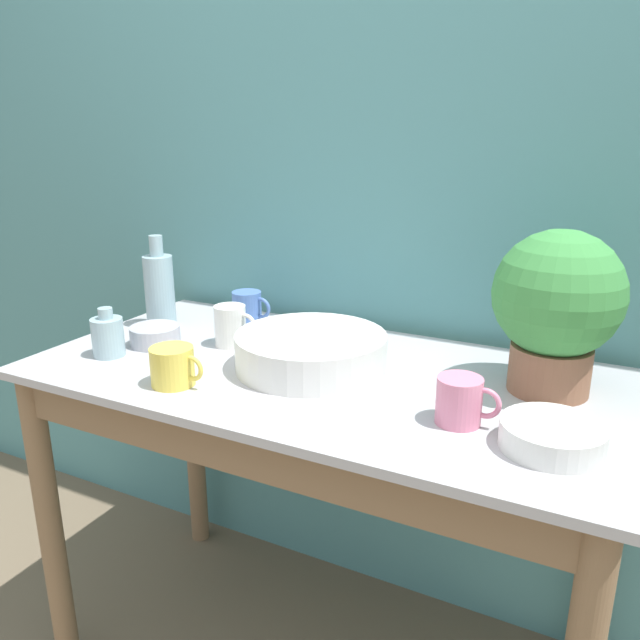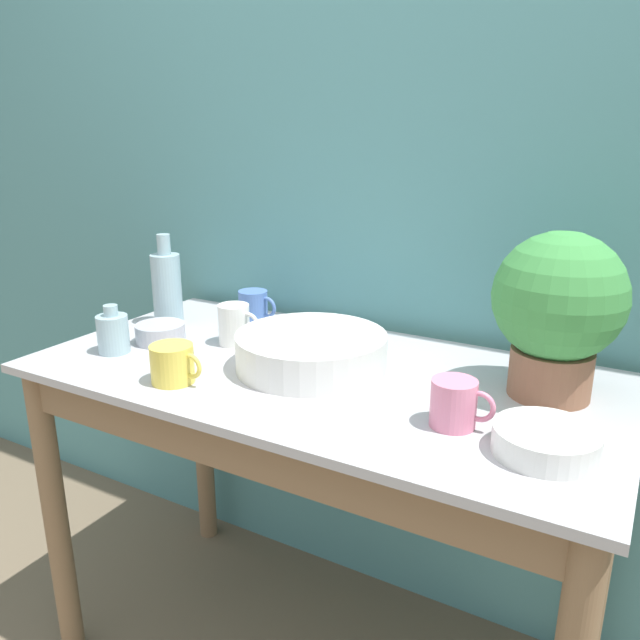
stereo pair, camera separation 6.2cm
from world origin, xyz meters
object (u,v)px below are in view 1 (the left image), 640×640
Objects in this scene: mug_blue at (248,308)px; mug_white at (231,326)px; bowl_small_steel at (155,335)px; bowl_small_enamel_white at (552,436)px; mug_yellow at (173,366)px; potted_plant at (557,304)px; bowl_wash_large at (311,351)px; bottle_short at (108,336)px; bottle_tall at (159,289)px; mug_pink at (460,401)px.

mug_white is at bearing -69.41° from mug_blue.
bowl_small_enamel_white is at bearing -6.43° from bowl_small_steel.
mug_yellow is at bearing -40.96° from bowl_small_steel.
potted_plant reaches higher than mug_blue.
mug_blue is 0.28m from bowl_small_steel.
bowl_wash_large is 0.50m from bottle_short.
potted_plant reaches higher than mug_yellow.
potted_plant is 0.85m from mug_blue.
bottle_tall is 0.92m from mug_pink.
bottle_tall is 0.25m from mug_blue.
bowl_small_steel is at bearing -155.20° from mug_white.
mug_yellow is at bearing -82.69° from mug_white.
potted_plant is at bearing 8.85° from bowl_small_steel.
bottle_short is at bearing -179.76° from bowl_small_enamel_white.
mug_blue is at bearing 67.14° from bottle_short.
mug_pink is (0.90, -0.21, -0.06)m from bottle_tall.
potted_plant is 1.03m from bottle_tall.
mug_yellow is at bearing -134.56° from bowl_wash_large.
mug_white is 0.65m from mug_pink.
bottle_tall is 0.17m from bowl_small_steel.
potted_plant is 1.34× the size of bottle_tall.
bowl_small_enamel_white is (1.02, 0.00, -0.03)m from bottle_short.
mug_yellow is 0.61m from mug_pink.
bowl_small_enamel_white is at bearing 0.24° from bottle_short.
bottle_short reaches higher than bowl_small_steel.
bowl_wash_large is at bearing -10.28° from mug_white.
bottle_short is at bearing -80.18° from bottle_tall.
mug_blue reaches higher than bowl_small_enamel_white.
bowl_small_enamel_white is at bearing -80.85° from potted_plant.
mug_yellow is at bearing -170.64° from mug_pink.
bowl_small_enamel_white is at bearing -12.52° from bottle_tall.
mug_pink is (0.63, -0.17, -0.01)m from mug_white.
potted_plant reaches higher than mug_pink.
bowl_small_enamel_white is at bearing -13.55° from mug_white.
mug_blue is (-0.07, 0.18, -0.01)m from mug_white.
mug_yellow is 0.77m from bowl_small_enamel_white.
mug_blue is (0.16, 0.37, -0.00)m from bottle_short.
bowl_small_steel is at bearing -175.12° from bowl_wash_large.
mug_blue is at bearing 153.68° from mug_pink.
bottle_tall is 2.12× the size of bottle_short.
mug_white is (-0.25, 0.05, 0.01)m from bowl_wash_large.
bottle_tall is at bearing 99.82° from bottle_short.
bowl_wash_large is 0.53m from bottle_tall.
mug_pink is at bearing 1.89° from bottle_short.
bottle_short is 0.95× the size of bowl_small_steel.
potted_plant reaches higher than bottle_tall.
bowl_wash_large is 0.26m from mug_white.
bowl_small_steel is (-0.98, 0.11, 0.00)m from bowl_small_enamel_white.
bowl_wash_large is 1.36× the size of bottle_tall.
bowl_small_steel is at bearing 173.92° from mug_pink.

